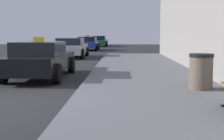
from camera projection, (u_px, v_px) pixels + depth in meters
The scene contains 7 objects.
sidewalk at pixel (162, 102), 6.85m from camera, with size 4.00×32.00×0.15m, color #5B5B60.
trash_bin at pixel (201, 71), 8.00m from camera, with size 0.61×0.61×0.89m.
car_black at pixel (41, 59), 11.15m from camera, with size 1.92×4.44×1.43m.
car_silver at pixel (71, 48), 20.67m from camera, with size 1.99×4.34×1.27m.
car_blue at pixel (88, 43), 29.84m from camera, with size 1.99×4.48×1.43m.
car_green at pixel (99, 41), 38.63m from camera, with size 2.00×4.08×1.27m.
car_red at pixel (100, 40), 45.08m from camera, with size 1.94×4.51×1.27m.
Camera 1 is at (3.11, -6.76, 1.54)m, focal length 51.09 mm.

